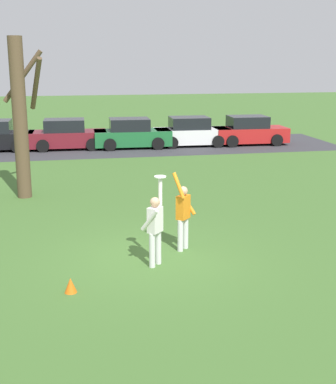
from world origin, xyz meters
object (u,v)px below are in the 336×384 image
object	(u,v)px
person_catcher	(155,225)
person_defender	(183,212)
parked_car_white	(191,133)
field_cone_orange	(71,285)
parked_car_green	(132,134)
parked_car_maroon	(67,135)
bare_tree_tall	(19,112)
frisbee_disc	(160,177)
parked_car_red	(249,131)

from	to	relation	value
person_catcher	person_defender	xyz separation A→B (m)	(0.87, 0.92, -0.00)
parked_car_white	field_cone_orange	size ratio (longest dim) A/B	12.97
parked_car_green	parked_car_maroon	bearing A→B (deg)	176.75
bare_tree_tall	person_defender	bearing A→B (deg)	-56.00
frisbee_disc	parked_car_green	xyz separation A→B (m)	(1.52, 16.96, -1.37)
parked_car_white	field_cone_orange	world-z (taller)	parked_car_white
person_defender	person_catcher	bearing A→B (deg)	0.00
person_catcher	parked_car_red	xyz separation A→B (m)	(8.33, 17.05, -0.25)
parked_car_red	parked_car_white	bearing A→B (deg)	179.19
parked_car_white	frisbee_disc	bearing A→B (deg)	-104.21
person_defender	bare_tree_tall	distance (m)	7.88
person_catcher	parked_car_maroon	world-z (taller)	person_catcher
person_catcher	field_cone_orange	bearing A→B (deg)	163.33
bare_tree_tall	field_cone_orange	distance (m)	8.95
bare_tree_tall	field_cone_orange	world-z (taller)	bare_tree_tall
parked_car_white	person_defender	bearing A→B (deg)	-102.57
person_defender	parked_car_red	xyz separation A→B (m)	(7.46, 16.13, -0.25)
parked_car_maroon	bare_tree_tall	distance (m)	10.54
person_catcher	parked_car_white	bearing A→B (deg)	27.11
parked_car_maroon	parked_car_white	world-z (taller)	same
frisbee_disc	bare_tree_tall	distance (m)	7.97
person_catcher	parked_car_white	size ratio (longest dim) A/B	0.50
parked_car_maroon	parked_car_white	xyz separation A→B (m)	(6.77, -0.23, 0.00)
person_catcher	frisbee_disc	size ratio (longest dim) A/B	7.67
parked_car_maroon	parked_car_red	world-z (taller)	same
frisbee_disc	field_cone_orange	world-z (taller)	frisbee_disc
bare_tree_tall	field_cone_orange	size ratio (longest dim) A/B	19.21
person_defender	parked_car_white	world-z (taller)	person_defender
person_defender	parked_car_green	world-z (taller)	person_defender
parked_car_white	parked_car_red	xyz separation A→B (m)	(3.33, -0.14, 0.00)
person_catcher	frisbee_disc	world-z (taller)	frisbee_disc
bare_tree_tall	frisbee_disc	bearing A→B (deg)	-63.40
parked_car_red	person_defender	bearing A→B (deg)	-113.14
field_cone_orange	parked_car_white	bearing A→B (deg)	69.15
bare_tree_tall	field_cone_orange	bearing A→B (deg)	-80.44
parked_car_white	bare_tree_tall	distance (m)	13.21
parked_car_green	bare_tree_tall	xyz separation A→B (m)	(-5.07, -9.88, 2.22)
person_defender	bare_tree_tall	world-z (taller)	bare_tree_tall
parked_car_maroon	bare_tree_tall	bearing A→B (deg)	-97.39
field_cone_orange	frisbee_disc	bearing A→B (deg)	31.47
person_defender	field_cone_orange	bearing A→B (deg)	-10.73
parked_car_white	parked_car_red	size ratio (longest dim) A/B	1.00
parked_car_maroon	parked_car_green	distance (m)	3.46
parked_car_maroon	parked_car_white	size ratio (longest dim) A/B	1.00
field_cone_orange	person_defender	bearing A→B (deg)	35.93
person_defender	parked_car_maroon	world-z (taller)	person_defender
person_defender	parked_car_green	xyz separation A→B (m)	(0.81, 16.20, -0.25)
parked_car_red	field_cone_orange	bearing A→B (deg)	-117.86
parked_car_maroon	person_defender	bearing A→B (deg)	-79.23
parked_car_maroon	parked_car_red	bearing A→B (deg)	-0.42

